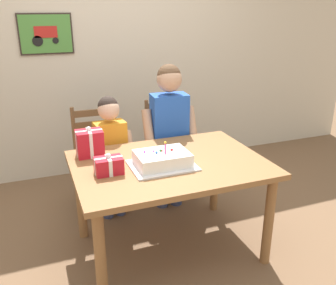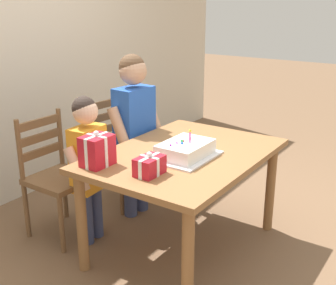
{
  "view_description": "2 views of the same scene",
  "coord_description": "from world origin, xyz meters",
  "px_view_note": "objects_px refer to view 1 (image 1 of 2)",
  "views": [
    {
      "loc": [
        -0.87,
        -2.23,
        1.77
      ],
      "look_at": [
        0.02,
        0.07,
        0.85
      ],
      "focal_mm": 39.13,
      "sensor_mm": 36.0,
      "label": 1
    },
    {
      "loc": [
        -2.35,
        -1.47,
        1.73
      ],
      "look_at": [
        -0.11,
        0.06,
        0.82
      ],
      "focal_mm": 46.65,
      "sensor_mm": 36.0,
      "label": 2
    }
  ],
  "objects_px": {
    "chair_right": "(169,147)",
    "gift_box_beside_cake": "(90,143)",
    "chair_left": "(99,157)",
    "child_older": "(169,124)",
    "child_younger": "(111,147)",
    "birthday_cake": "(162,160)",
    "gift_box_red_large": "(109,166)",
    "dining_table": "(169,174)"
  },
  "relations": [
    {
      "from": "dining_table",
      "to": "chair_right",
      "type": "distance_m",
      "value": 0.98
    },
    {
      "from": "chair_left",
      "to": "child_younger",
      "type": "xyz_separation_m",
      "value": [
        0.06,
        -0.28,
        0.2
      ]
    },
    {
      "from": "chair_left",
      "to": "child_younger",
      "type": "relative_size",
      "value": 0.84
    },
    {
      "from": "birthday_cake",
      "to": "chair_right",
      "type": "height_order",
      "value": "birthday_cake"
    },
    {
      "from": "gift_box_beside_cake",
      "to": "child_older",
      "type": "xyz_separation_m",
      "value": [
        0.74,
        0.3,
        -0.02
      ]
    },
    {
      "from": "birthday_cake",
      "to": "gift_box_red_large",
      "type": "height_order",
      "value": "birthday_cake"
    },
    {
      "from": "gift_box_red_large",
      "to": "gift_box_beside_cake",
      "type": "bearing_deg",
      "value": 99.71
    },
    {
      "from": "birthday_cake",
      "to": "child_younger",
      "type": "height_order",
      "value": "child_younger"
    },
    {
      "from": "gift_box_red_large",
      "to": "gift_box_beside_cake",
      "type": "relative_size",
      "value": 0.82
    },
    {
      "from": "dining_table",
      "to": "gift_box_red_large",
      "type": "xyz_separation_m",
      "value": [
        -0.44,
        -0.03,
        0.15
      ]
    },
    {
      "from": "gift_box_red_large",
      "to": "gift_box_beside_cake",
      "type": "xyz_separation_m",
      "value": [
        -0.06,
        0.36,
        0.04
      ]
    },
    {
      "from": "child_older",
      "to": "child_younger",
      "type": "relative_size",
      "value": 1.21
    },
    {
      "from": "chair_right",
      "to": "child_older",
      "type": "bearing_deg",
      "value": -111.18
    },
    {
      "from": "gift_box_beside_cake",
      "to": "chair_right",
      "type": "height_order",
      "value": "gift_box_beside_cake"
    },
    {
      "from": "child_younger",
      "to": "child_older",
      "type": "bearing_deg",
      "value": -0.06
    },
    {
      "from": "gift_box_red_large",
      "to": "chair_left",
      "type": "xyz_separation_m",
      "value": [
        0.1,
        0.94,
        -0.32
      ]
    },
    {
      "from": "chair_right",
      "to": "child_older",
      "type": "height_order",
      "value": "child_older"
    },
    {
      "from": "birthday_cake",
      "to": "child_younger",
      "type": "relative_size",
      "value": 0.4
    },
    {
      "from": "dining_table",
      "to": "child_older",
      "type": "xyz_separation_m",
      "value": [
        0.24,
        0.62,
        0.17
      ]
    },
    {
      "from": "gift_box_red_large",
      "to": "child_older",
      "type": "height_order",
      "value": "child_older"
    },
    {
      "from": "birthday_cake",
      "to": "child_younger",
      "type": "xyz_separation_m",
      "value": [
        -0.21,
        0.67,
        -0.12
      ]
    },
    {
      "from": "child_younger",
      "to": "chair_right",
      "type": "bearing_deg",
      "value": 23.89
    },
    {
      "from": "birthday_cake",
      "to": "child_younger",
      "type": "distance_m",
      "value": 0.71
    },
    {
      "from": "chair_left",
      "to": "child_younger",
      "type": "height_order",
      "value": "child_younger"
    },
    {
      "from": "dining_table",
      "to": "chair_left",
      "type": "bearing_deg",
      "value": 110.91
    },
    {
      "from": "child_older",
      "to": "child_younger",
      "type": "height_order",
      "value": "child_older"
    },
    {
      "from": "chair_right",
      "to": "chair_left",
      "type": "bearing_deg",
      "value": 179.98
    },
    {
      "from": "chair_right",
      "to": "gift_box_beside_cake",
      "type": "bearing_deg",
      "value": -145.8
    },
    {
      "from": "dining_table",
      "to": "birthday_cake",
      "type": "bearing_deg",
      "value": -144.24
    },
    {
      "from": "child_older",
      "to": "chair_right",
      "type": "bearing_deg",
      "value": 68.82
    },
    {
      "from": "chair_left",
      "to": "chair_right",
      "type": "bearing_deg",
      "value": -0.02
    },
    {
      "from": "chair_left",
      "to": "chair_right",
      "type": "relative_size",
      "value": 1.0
    },
    {
      "from": "gift_box_beside_cake",
      "to": "child_younger",
      "type": "distance_m",
      "value": 0.4
    },
    {
      "from": "dining_table",
      "to": "child_younger",
      "type": "relative_size",
      "value": 1.24
    },
    {
      "from": "chair_left",
      "to": "chair_right",
      "type": "xyz_separation_m",
      "value": [
        0.69,
        -0.0,
        0.0
      ]
    },
    {
      "from": "child_older",
      "to": "child_younger",
      "type": "bearing_deg",
      "value": 179.94
    },
    {
      "from": "gift_box_beside_cake",
      "to": "child_older",
      "type": "bearing_deg",
      "value": 21.75
    },
    {
      "from": "birthday_cake",
      "to": "gift_box_beside_cake",
      "type": "distance_m",
      "value": 0.57
    },
    {
      "from": "chair_left",
      "to": "child_older",
      "type": "height_order",
      "value": "child_older"
    },
    {
      "from": "chair_right",
      "to": "child_younger",
      "type": "bearing_deg",
      "value": -156.11
    },
    {
      "from": "gift_box_red_large",
      "to": "chair_left",
      "type": "relative_size",
      "value": 0.2
    },
    {
      "from": "dining_table",
      "to": "birthday_cake",
      "type": "xyz_separation_m",
      "value": [
        -0.07,
        -0.05,
        0.14
      ]
    }
  ]
}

